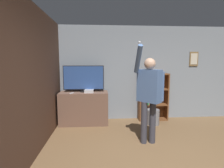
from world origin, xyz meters
TOP-DOWN VIEW (x-y plane):
  - wall_back at (0.00, 3.11)m, footprint 6.42×0.09m
  - wall_side_brick at (-2.24, 1.54)m, footprint 0.06×4.68m
  - tv_ledge at (-1.52, 2.75)m, footprint 1.29×0.58m
  - television at (-1.52, 2.79)m, footprint 1.09×0.22m
  - game_console at (-1.37, 2.66)m, footprint 0.24×0.23m
  - remote_loose at (-1.80, 2.55)m, footprint 0.10×0.14m
  - bookshelf at (0.37, 2.93)m, footprint 0.84×0.28m
  - person at (-0.09, 1.48)m, footprint 0.61×0.58m
  - waste_bin at (0.34, 2.55)m, footprint 0.35×0.35m

SIDE VIEW (x-z plane):
  - waste_bin at x=0.34m, z-range 0.00..0.41m
  - tv_ledge at x=-1.52m, z-range 0.00..0.87m
  - bookshelf at x=0.37m, z-range 0.00..1.35m
  - remote_loose at x=-1.80m, z-range 0.87..0.90m
  - game_console at x=-1.37m, z-range 0.87..0.95m
  - person at x=-0.09m, z-range 0.05..2.11m
  - television at x=-1.52m, z-range 0.89..1.60m
  - wall_side_brick at x=-2.24m, z-range 0.00..2.70m
  - wall_back at x=0.00m, z-range 0.00..2.70m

